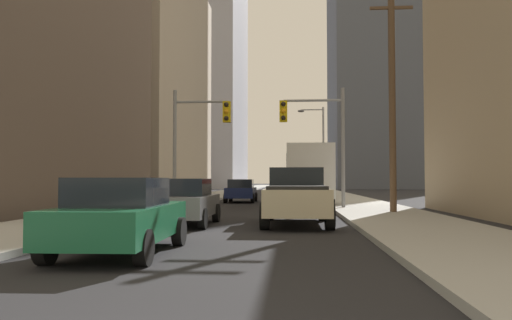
# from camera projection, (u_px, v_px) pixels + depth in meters

# --- Properties ---
(sidewalk_left) EXTENTS (3.89, 160.00, 0.15)m
(sidewalk_left) POSITION_uv_depth(u_px,v_px,m) (224.00, 193.00, 52.76)
(sidewalk_left) COLOR #9E9E99
(sidewalk_left) RESTS_ON ground
(sidewalk_right) EXTENTS (3.89, 160.00, 0.15)m
(sidewalk_right) POSITION_uv_depth(u_px,v_px,m) (329.00, 193.00, 51.97)
(sidewalk_right) COLOR #9E9E99
(sidewalk_right) RESTS_ON ground
(city_bus) EXTENTS (2.67, 11.52, 3.40)m
(city_bus) POSITION_uv_depth(u_px,v_px,m) (308.00, 173.00, 31.26)
(city_bus) COLOR silver
(city_bus) RESTS_ON ground
(pickup_truck_beige) EXTENTS (2.20, 5.41, 1.90)m
(pickup_truck_beige) POSITION_uv_depth(u_px,v_px,m) (297.00, 196.00, 16.62)
(pickup_truck_beige) COLOR #C6B793
(pickup_truck_beige) RESTS_ON ground
(sedan_green) EXTENTS (1.95, 4.25, 1.52)m
(sedan_green) POSITION_uv_depth(u_px,v_px,m) (121.00, 216.00, 9.90)
(sedan_green) COLOR #195938
(sedan_green) RESTS_ON ground
(sedan_grey) EXTENTS (1.95, 4.22, 1.52)m
(sedan_grey) POSITION_uv_depth(u_px,v_px,m) (184.00, 202.00, 16.24)
(sedan_grey) COLOR slate
(sedan_grey) RESTS_ON ground
(sedan_navy) EXTENTS (1.95, 4.23, 1.52)m
(sedan_navy) POSITION_uv_depth(u_px,v_px,m) (241.00, 191.00, 33.10)
(sedan_navy) COLOR #141E4C
(sedan_navy) RESTS_ON ground
(traffic_signal_near_left) EXTENTS (2.91, 0.44, 6.00)m
(traffic_signal_near_left) POSITION_uv_depth(u_px,v_px,m) (198.00, 130.00, 24.93)
(traffic_signal_near_left) COLOR gray
(traffic_signal_near_left) RESTS_ON ground
(traffic_signal_near_right) EXTENTS (3.19, 0.44, 6.00)m
(traffic_signal_near_right) POSITION_uv_depth(u_px,v_px,m) (316.00, 128.00, 24.51)
(traffic_signal_near_right) COLOR gray
(traffic_signal_near_right) RESTS_ON ground
(utility_pole_right) EXTENTS (2.20, 0.28, 10.20)m
(utility_pole_right) POSITION_uv_depth(u_px,v_px,m) (392.00, 88.00, 21.05)
(utility_pole_right) COLOR brown
(utility_pole_right) RESTS_ON ground
(street_lamp_right) EXTENTS (2.20, 0.32, 7.50)m
(street_lamp_right) POSITION_uv_depth(u_px,v_px,m) (319.00, 143.00, 41.15)
(street_lamp_right) COLOR gray
(street_lamp_right) RESTS_ON ground
(building_left_mid_office) EXTENTS (15.03, 25.70, 24.28)m
(building_left_mid_office) POSITION_uv_depth(u_px,v_px,m) (123.00, 81.00, 53.58)
(building_left_mid_office) COLOR #B7A893
(building_left_mid_office) RESTS_ON ground
(building_left_far_tower) EXTENTS (21.18, 26.99, 71.16)m
(building_left_far_tower) POSITION_uv_depth(u_px,v_px,m) (186.00, 0.00, 94.62)
(building_left_far_tower) COLOR #93939E
(building_left_far_tower) RESTS_ON ground
(building_right_far_highrise) EXTENTS (19.77, 21.97, 66.54)m
(building_right_far_highrise) POSITION_uv_depth(u_px,v_px,m) (386.00, 3.00, 89.51)
(building_right_far_highrise) COLOR #4C515B
(building_right_far_highrise) RESTS_ON ground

